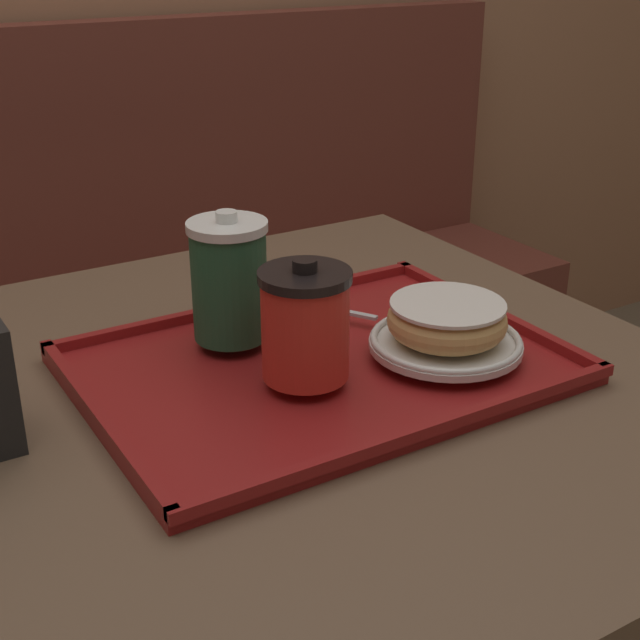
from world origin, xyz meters
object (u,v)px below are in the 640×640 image
object	(u,v)px
coffee_cup_rear	(229,280)
donut_chocolate_glazed	(447,319)
coffee_cup_front	(305,324)
spoon	(296,300)

from	to	relation	value
coffee_cup_rear	donut_chocolate_glazed	distance (m)	0.24
coffee_cup_front	coffee_cup_rear	distance (m)	0.13
donut_chocolate_glazed	spoon	world-z (taller)	donut_chocolate_glazed
coffee_cup_rear	coffee_cup_front	bearing A→B (deg)	-79.62
coffee_cup_front	donut_chocolate_glazed	distance (m)	0.17
spoon	coffee_cup_front	bearing A→B (deg)	121.47
coffee_cup_rear	spoon	world-z (taller)	coffee_cup_rear
donut_chocolate_glazed	spoon	size ratio (longest dim) A/B	0.99
coffee_cup_front	coffee_cup_rear	xyz separation A→B (m)	(-0.02, 0.13, 0.01)
coffee_cup_front	spoon	distance (m)	0.20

